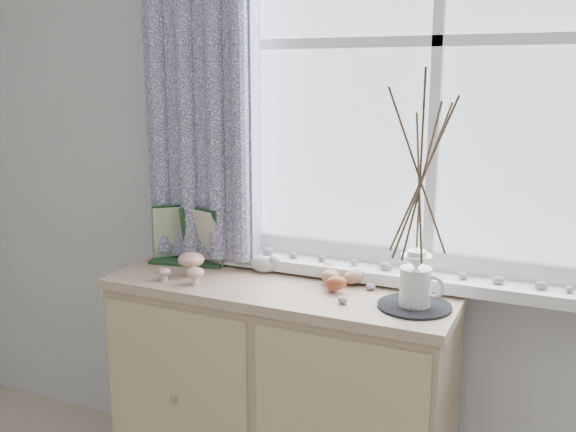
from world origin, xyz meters
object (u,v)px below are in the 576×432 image
(toadstool_cluster, at_px, (189,265))
(twig_pitcher, at_px, (420,172))
(sideboard, at_px, (280,398))
(botanical_book, at_px, (183,236))

(toadstool_cluster, relative_size, twig_pitcher, 0.24)
(sideboard, relative_size, botanical_book, 3.68)
(sideboard, distance_m, twig_pitcher, 0.96)
(botanical_book, bearing_deg, toadstool_cluster, -61.26)
(sideboard, bearing_deg, botanical_book, 173.40)
(sideboard, bearing_deg, toadstool_cluster, -165.94)
(twig_pitcher, bearing_deg, botanical_book, 175.07)
(sideboard, distance_m, botanical_book, 0.68)
(toadstool_cluster, bearing_deg, twig_pitcher, 3.21)
(botanical_book, distance_m, toadstool_cluster, 0.18)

